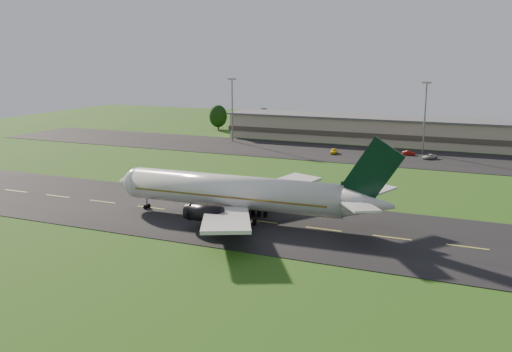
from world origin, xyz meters
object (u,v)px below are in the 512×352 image
at_px(service_vehicle_a, 334,151).
at_px(service_vehicle_c, 429,156).
at_px(light_mast_west, 232,102).
at_px(service_vehicle_b, 409,153).
at_px(airliner, 239,193).
at_px(terminal, 435,133).
at_px(light_mast_centre, 425,109).

relative_size(service_vehicle_a, service_vehicle_c, 0.94).
distance_m(light_mast_west, service_vehicle_c, 64.33).
bearing_deg(light_mast_west, service_vehicle_b, -3.76).
xyz_separation_m(airliner, service_vehicle_a, (-3.17, 70.20, -3.84)).
relative_size(terminal, light_mast_west, 7.13).
height_order(airliner, light_mast_west, light_mast_west).
bearing_deg(service_vehicle_b, terminal, -23.45).
bearing_deg(terminal, light_mast_centre, -94.95).
bearing_deg(light_mast_west, service_vehicle_c, -6.83).
distance_m(light_mast_west, light_mast_centre, 60.00).
relative_size(service_vehicle_b, service_vehicle_c, 0.79).
relative_size(terminal, light_mast_centre, 7.13).
distance_m(light_mast_west, service_vehicle_b, 58.08).
bearing_deg(airliner, light_mast_west, 114.54).
xyz_separation_m(airliner, terminal, (21.49, 96.15, -0.67)).
height_order(terminal, service_vehicle_c, terminal).
bearing_deg(service_vehicle_b, airliner, 157.45).
distance_m(light_mast_centre, service_vehicle_b, 13.04).
height_order(terminal, service_vehicle_a, terminal).
xyz_separation_m(light_mast_centre, service_vehicle_b, (-3.31, -3.72, -12.05)).
bearing_deg(terminal, service_vehicle_c, -86.74).
bearing_deg(service_vehicle_b, service_vehicle_a, 96.73).
distance_m(airliner, service_vehicle_b, 78.17).
distance_m(terminal, service_vehicle_a, 35.94).
bearing_deg(service_vehicle_a, airliner, -99.30).
bearing_deg(light_mast_west, airliner, -63.48).
height_order(terminal, service_vehicle_b, terminal).
bearing_deg(light_mast_centre, service_vehicle_a, -157.21).
bearing_deg(airliner, service_vehicle_c, 70.53).
height_order(service_vehicle_b, service_vehicle_c, service_vehicle_c).
distance_m(terminal, service_vehicle_b, 20.72).
relative_size(light_mast_centre, service_vehicle_c, 4.51).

